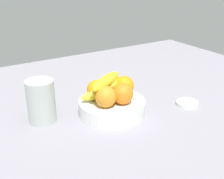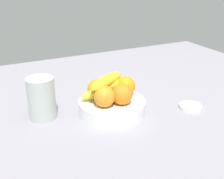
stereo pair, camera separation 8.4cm
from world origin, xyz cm
name	(u,v)px [view 1 (the left image)]	position (x,y,z in cm)	size (l,w,h in cm)	color
ground_plane	(113,116)	(0.00, 0.00, -1.50)	(180.00, 140.00, 3.00)	gray
fruit_bowl	(112,107)	(-0.98, -0.80, 2.48)	(22.48, 22.48, 4.96)	white
orange_front_left	(123,94)	(0.83, -4.54, 8.40)	(6.87, 6.87, 6.87)	orange
orange_front_right	(124,86)	(5.03, 0.99, 8.40)	(6.87, 6.87, 6.87)	orange
orange_center	(109,85)	(1.14, 4.56, 8.40)	(6.87, 6.87, 6.87)	orange
orange_back_left	(97,90)	(-4.62, 2.83, 8.40)	(6.87, 6.87, 6.87)	orange
orange_back_right	(106,97)	(-5.05, -3.60, 8.40)	(6.87, 6.87, 6.87)	orange
banana_bunch	(106,87)	(-1.84, 1.93, 9.16)	(18.43, 12.27, 8.40)	yellow
thermos_tumbler	(41,101)	(-22.69, 6.90, 7.00)	(8.99, 8.99, 14.01)	#B5BFB7
jar_lid	(187,103)	(25.78, -9.55, 0.61)	(8.00, 8.00, 1.23)	white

